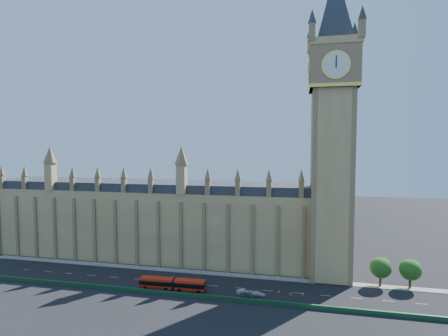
% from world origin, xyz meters
% --- Properties ---
extents(ground, '(400.00, 400.00, 0.00)m').
position_xyz_m(ground, '(0.00, 0.00, 0.00)').
color(ground, black).
rests_on(ground, ground).
extents(palace_westminster, '(120.00, 20.00, 28.00)m').
position_xyz_m(palace_westminster, '(-25.00, 22.00, 13.86)').
color(palace_westminster, tan).
rests_on(palace_westminster, ground).
extents(elizabeth_tower, '(20.59, 20.59, 105.00)m').
position_xyz_m(elizabeth_tower, '(38.00, 13.99, 54.56)').
color(elizabeth_tower, tan).
rests_on(elizabeth_tower, ground).
extents(bridge_parapet, '(160.00, 0.60, 1.20)m').
position_xyz_m(bridge_parapet, '(0.00, -9.00, 0.60)').
color(bridge_parapet, '#1E4C2D').
rests_on(bridge_parapet, ground).
extents(kerb_north, '(160.00, 3.00, 0.16)m').
position_xyz_m(kerb_north, '(0.00, 9.50, 0.08)').
color(kerb_north, gray).
rests_on(kerb_north, ground).
extents(tree_east_near, '(6.00, 6.00, 8.50)m').
position_xyz_m(tree_east_near, '(52.22, 10.08, 5.64)').
color(tree_east_near, '#382619').
rests_on(tree_east_near, ground).
extents(tree_east_far, '(6.00, 6.00, 8.50)m').
position_xyz_m(tree_east_far, '(60.22, 10.08, 5.64)').
color(tree_east_far, '#382619').
rests_on(tree_east_far, ground).
extents(red_bus, '(19.17, 3.47, 3.25)m').
position_xyz_m(red_bus, '(-6.75, -5.24, 1.71)').
color(red_bus, red).
rests_on(red_bus, ground).
extents(car_grey, '(4.21, 1.99, 1.39)m').
position_xyz_m(car_grey, '(15.18, -5.99, 0.69)').
color(car_grey, '#3C3F43').
rests_on(car_grey, ground).
extents(car_silver, '(4.19, 1.92, 1.33)m').
position_xyz_m(car_silver, '(13.69, -3.89, 0.67)').
color(car_silver, '#9C9FA3').
rests_on(car_silver, ground).
extents(car_white, '(4.47, 2.25, 1.24)m').
position_xyz_m(car_white, '(17.67, -4.16, 0.62)').
color(car_white, silver).
rests_on(car_white, ground).
extents(cone_a, '(0.50, 0.50, 0.69)m').
position_xyz_m(cone_a, '(26.43, -2.12, 0.34)').
color(cone_a, black).
rests_on(cone_a, ground).
extents(cone_b, '(0.54, 0.54, 0.65)m').
position_xyz_m(cone_b, '(14.00, -1.87, 0.32)').
color(cone_b, black).
rests_on(cone_b, ground).
extents(cone_c, '(0.49, 0.49, 0.64)m').
position_xyz_m(cone_c, '(23.13, -0.77, 0.32)').
color(cone_c, black).
rests_on(cone_c, ground).
extents(cone_d, '(0.57, 0.57, 0.70)m').
position_xyz_m(cone_d, '(29.75, -1.11, 0.34)').
color(cone_d, black).
rests_on(cone_d, ground).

